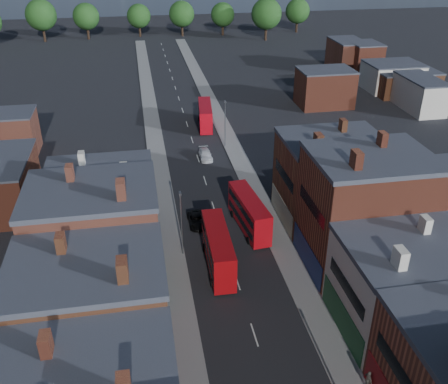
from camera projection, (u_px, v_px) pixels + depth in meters
name	position (u px, v px, depth m)	size (l,w,h in m)	color
pavement_west	(160.00, 178.00, 74.76)	(3.00, 200.00, 0.12)	gray
pavement_east	(245.00, 171.00, 76.78)	(3.00, 200.00, 0.12)	gray
lamp_post_2	(181.00, 219.00, 55.44)	(0.25, 0.70, 8.12)	slate
lamp_post_3	(225.00, 121.00, 83.02)	(0.25, 0.70, 8.12)	slate
bus_0	(218.00, 249.00, 54.41)	(2.78, 10.39, 4.47)	#AA090E
bus_1	(249.00, 212.00, 61.39)	(3.38, 10.22, 4.33)	red
bus_2	(205.00, 115.00, 92.51)	(3.30, 10.12, 4.29)	#AF0713
car_2	(197.00, 220.00, 63.08)	(2.11, 4.57, 1.27)	black
car_3	(205.00, 155.00, 80.71)	(1.89, 4.65, 1.35)	white
ped_3	(368.00, 380.00, 40.54)	(1.05, 0.48, 1.80)	#605D52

